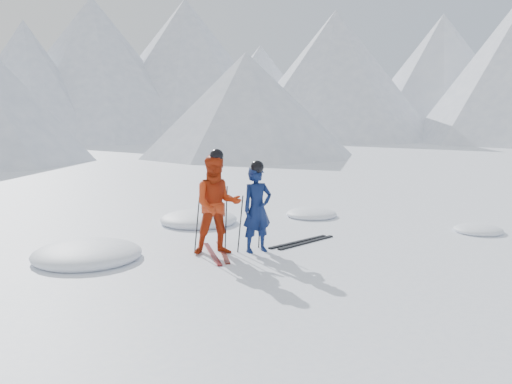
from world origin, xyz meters
TOP-DOWN VIEW (x-y plane):
  - ground at (0.00, 0.00)m, footprint 160.00×160.00m
  - mountain_range at (5.71, 35.31)m, footprint 106.15×62.94m
  - skier_blue at (-1.80, -0.03)m, footprint 0.67×0.48m
  - skier_red at (-2.52, 0.29)m, footprint 1.16×1.06m
  - pole_blue_left at (-2.10, 0.12)m, footprint 0.11×0.08m
  - pole_blue_right at (-1.55, 0.22)m, footprint 0.11×0.07m
  - pole_red_left at (-2.82, 0.54)m, footprint 0.13×0.10m
  - pole_red_right at (-2.22, 0.44)m, footprint 0.13×0.09m
  - ski_worn_left at (-2.64, 0.29)m, footprint 0.73×1.61m
  - ski_worn_right at (-2.40, 0.29)m, footprint 0.83×1.56m
  - ski_loose_a at (-0.64, 0.07)m, footprint 1.70×0.28m
  - ski_loose_b at (-0.54, -0.08)m, footprint 1.69×0.34m
  - snow_lumps at (-2.14, 1.89)m, footprint 9.64×6.20m

SIDE VIEW (x-z plane):
  - ground at x=0.00m, z-range 0.00..0.00m
  - snow_lumps at x=-2.14m, z-range -0.22..0.22m
  - ski_worn_left at x=-2.64m, z-range 0.00..0.03m
  - ski_worn_right at x=-2.40m, z-range 0.00..0.03m
  - ski_loose_a at x=-0.64m, z-range 0.00..0.03m
  - ski_loose_b at x=-0.54m, z-range 0.00..0.03m
  - pole_blue_right at x=-1.55m, z-range 0.00..1.13m
  - pole_blue_left at x=-2.10m, z-range 0.00..1.13m
  - pole_red_right at x=-2.22m, z-range 0.00..1.29m
  - pole_red_left at x=-2.82m, z-range 0.00..1.29m
  - skier_blue at x=-1.80m, z-range 0.00..1.70m
  - skier_red at x=-2.52m, z-range 0.00..1.94m
  - mountain_range at x=5.71m, z-range -1.04..14.49m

